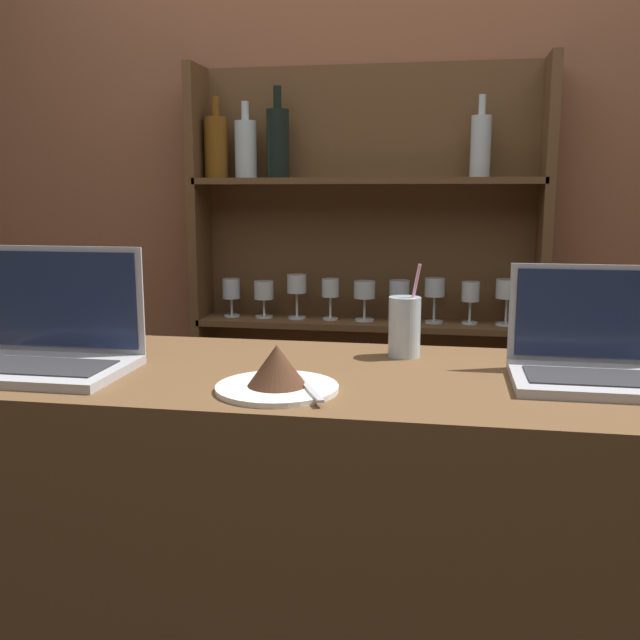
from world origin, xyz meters
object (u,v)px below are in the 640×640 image
(laptop_far, at_px, (601,358))
(cake_plate, at_px, (277,374))
(laptop_near, at_px, (48,344))
(water_glass, at_px, (404,327))

(laptop_far, xyz_separation_m, cake_plate, (-0.59, -0.17, -0.01))
(laptop_near, distance_m, water_glass, 0.74)
(laptop_near, xyz_separation_m, water_glass, (0.70, 0.24, 0.01))
(laptop_far, xyz_separation_m, water_glass, (-0.38, 0.14, 0.02))
(cake_plate, height_order, water_glass, water_glass)
(laptop_far, height_order, cake_plate, laptop_far)
(cake_plate, relative_size, water_glass, 1.10)
(laptop_near, bearing_deg, laptop_far, 5.04)
(laptop_near, xyz_separation_m, laptop_far, (1.08, 0.09, -0.01))
(laptop_near, distance_m, laptop_far, 1.08)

